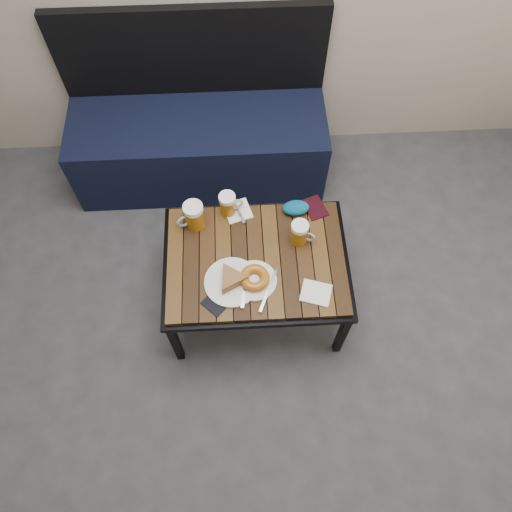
{
  "coord_description": "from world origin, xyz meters",
  "views": [
    {
      "loc": [
        -0.03,
        -0.19,
        2.44
      ],
      "look_at": [
        0.03,
        0.87,
        0.5
      ],
      "focal_mm": 35.0,
      "sensor_mm": 36.0,
      "label": 1
    }
  ],
  "objects_px": {
    "beer_mug_centre": "(228,204)",
    "passport_navy": "(220,299)",
    "bench": "(200,140)",
    "knit_pouch": "(296,208)",
    "beer_mug_right": "(300,233)",
    "plate_pie": "(232,280)",
    "beer_mug_left": "(194,216)",
    "passport_burgundy": "(315,208)",
    "plate_bagel": "(254,279)",
    "cafe_table": "(256,264)"
  },
  "relations": [
    {
      "from": "cafe_table",
      "to": "passport_navy",
      "type": "xyz_separation_m",
      "value": [
        -0.17,
        -0.19,
        0.05
      ]
    },
    {
      "from": "beer_mug_left",
      "to": "beer_mug_right",
      "type": "height_order",
      "value": "beer_mug_left"
    },
    {
      "from": "bench",
      "to": "passport_burgundy",
      "type": "height_order",
      "value": "bench"
    },
    {
      "from": "beer_mug_right",
      "to": "plate_pie",
      "type": "height_order",
      "value": "beer_mug_right"
    },
    {
      "from": "bench",
      "to": "knit_pouch",
      "type": "height_order",
      "value": "bench"
    },
    {
      "from": "plate_bagel",
      "to": "passport_navy",
      "type": "bearing_deg",
      "value": -153.12
    },
    {
      "from": "beer_mug_right",
      "to": "knit_pouch",
      "type": "height_order",
      "value": "beer_mug_right"
    },
    {
      "from": "passport_navy",
      "to": "knit_pouch",
      "type": "distance_m",
      "value": 0.57
    },
    {
      "from": "beer_mug_left",
      "to": "passport_burgundy",
      "type": "bearing_deg",
      "value": 164.65
    },
    {
      "from": "cafe_table",
      "to": "beer_mug_left",
      "type": "distance_m",
      "value": 0.36
    },
    {
      "from": "bench",
      "to": "cafe_table",
      "type": "xyz_separation_m",
      "value": [
        0.27,
        -0.89,
        0.16
      ]
    },
    {
      "from": "beer_mug_left",
      "to": "beer_mug_centre",
      "type": "relative_size",
      "value": 1.17
    },
    {
      "from": "bench",
      "to": "knit_pouch",
      "type": "distance_m",
      "value": 0.83
    },
    {
      "from": "knit_pouch",
      "to": "plate_pie",
      "type": "bearing_deg",
      "value": -130.81
    },
    {
      "from": "passport_navy",
      "to": "passport_burgundy",
      "type": "bearing_deg",
      "value": 88.77
    },
    {
      "from": "bench",
      "to": "beer_mug_right",
      "type": "distance_m",
      "value": 0.97
    },
    {
      "from": "beer_mug_left",
      "to": "beer_mug_centre",
      "type": "bearing_deg",
      "value": -179.76
    },
    {
      "from": "cafe_table",
      "to": "plate_pie",
      "type": "xyz_separation_m",
      "value": [
        -0.11,
        -0.11,
        0.07
      ]
    },
    {
      "from": "passport_navy",
      "to": "knit_pouch",
      "type": "bearing_deg",
      "value": 94.45
    },
    {
      "from": "cafe_table",
      "to": "knit_pouch",
      "type": "xyz_separation_m",
      "value": [
        0.2,
        0.25,
        0.07
      ]
    },
    {
      "from": "bench",
      "to": "plate_pie",
      "type": "height_order",
      "value": "bench"
    },
    {
      "from": "passport_burgundy",
      "to": "passport_navy",
      "type": "bearing_deg",
      "value": -155.23
    },
    {
      "from": "beer_mug_right",
      "to": "knit_pouch",
      "type": "relative_size",
      "value": 1.01
    },
    {
      "from": "beer_mug_centre",
      "to": "plate_pie",
      "type": "relative_size",
      "value": 0.52
    },
    {
      "from": "beer_mug_left",
      "to": "beer_mug_right",
      "type": "bearing_deg",
      "value": 145.32
    },
    {
      "from": "beer_mug_left",
      "to": "knit_pouch",
      "type": "height_order",
      "value": "beer_mug_left"
    },
    {
      "from": "cafe_table",
      "to": "plate_pie",
      "type": "height_order",
      "value": "plate_pie"
    },
    {
      "from": "beer_mug_left",
      "to": "passport_navy",
      "type": "height_order",
      "value": "beer_mug_left"
    },
    {
      "from": "passport_burgundy",
      "to": "plate_pie",
      "type": "bearing_deg",
      "value": -156.9
    },
    {
      "from": "beer_mug_left",
      "to": "plate_bagel",
      "type": "xyz_separation_m",
      "value": [
        0.26,
        -0.31,
        -0.05
      ]
    },
    {
      "from": "cafe_table",
      "to": "plate_pie",
      "type": "bearing_deg",
      "value": -134.54
    },
    {
      "from": "bench",
      "to": "passport_burgundy",
      "type": "xyz_separation_m",
      "value": [
        0.57,
        -0.63,
        0.2
      ]
    },
    {
      "from": "beer_mug_left",
      "to": "passport_navy",
      "type": "xyz_separation_m",
      "value": [
        0.11,
        -0.39,
        -0.07
      ]
    },
    {
      "from": "plate_bagel",
      "to": "passport_burgundy",
      "type": "xyz_separation_m",
      "value": [
        0.31,
        0.37,
        -0.02
      ]
    },
    {
      "from": "bench",
      "to": "knit_pouch",
      "type": "relative_size",
      "value": 11.15
    },
    {
      "from": "bench",
      "to": "beer_mug_left",
      "type": "height_order",
      "value": "bench"
    },
    {
      "from": "beer_mug_left",
      "to": "passport_navy",
      "type": "relative_size",
      "value": 1.06
    },
    {
      "from": "plate_bagel",
      "to": "passport_burgundy",
      "type": "height_order",
      "value": "plate_bagel"
    },
    {
      "from": "beer_mug_left",
      "to": "plate_pie",
      "type": "relative_size",
      "value": 0.61
    },
    {
      "from": "beer_mug_right",
      "to": "passport_burgundy",
      "type": "relative_size",
      "value": 1.01
    },
    {
      "from": "plate_bagel",
      "to": "bench",
      "type": "bearing_deg",
      "value": 104.61
    },
    {
      "from": "passport_navy",
      "to": "knit_pouch",
      "type": "relative_size",
      "value": 1.09
    },
    {
      "from": "cafe_table",
      "to": "passport_burgundy",
      "type": "relative_size",
      "value": 6.69
    },
    {
      "from": "plate_pie",
      "to": "passport_navy",
      "type": "distance_m",
      "value": 0.1
    },
    {
      "from": "beer_mug_centre",
      "to": "knit_pouch",
      "type": "xyz_separation_m",
      "value": [
        0.32,
        -0.01,
        -0.04
      ]
    },
    {
      "from": "beer_mug_centre",
      "to": "passport_navy",
      "type": "distance_m",
      "value": 0.46
    },
    {
      "from": "beer_mug_centre",
      "to": "beer_mug_right",
      "type": "distance_m",
      "value": 0.36
    },
    {
      "from": "passport_burgundy",
      "to": "cafe_table",
      "type": "bearing_deg",
      "value": -158.03
    },
    {
      "from": "beer_mug_right",
      "to": "passport_burgundy",
      "type": "distance_m",
      "value": 0.2
    },
    {
      "from": "knit_pouch",
      "to": "bench",
      "type": "bearing_deg",
      "value": 126.28
    }
  ]
}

